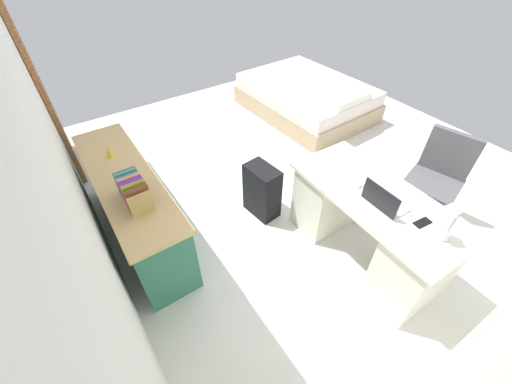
# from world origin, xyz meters

# --- Properties ---
(ground_plane) EXTENTS (5.61, 5.61, 0.00)m
(ground_plane) POSITION_xyz_m (0.00, 0.00, 0.00)
(ground_plane) COLOR silver
(wall_back) EXTENTS (4.61, 0.10, 2.54)m
(wall_back) POSITION_xyz_m (0.00, 2.09, 1.27)
(wall_back) COLOR silver
(wall_back) RESTS_ON ground_plane
(door_wooden) EXTENTS (0.88, 0.05, 2.04)m
(door_wooden) POSITION_xyz_m (1.76, 2.01, 1.02)
(door_wooden) COLOR brown
(door_wooden) RESTS_ON ground_plane
(desk) EXTENTS (1.46, 0.71, 0.73)m
(desk) POSITION_xyz_m (-1.21, 0.11, 0.38)
(desk) COLOR silver
(desk) RESTS_ON ground_plane
(office_chair) EXTENTS (0.56, 0.56, 0.94)m
(office_chair) POSITION_xyz_m (-1.23, -0.78, 0.42)
(office_chair) COLOR black
(office_chair) RESTS_ON ground_plane
(credenza) EXTENTS (1.80, 0.48, 0.74)m
(credenza) POSITION_xyz_m (0.18, 1.71, 0.37)
(credenza) COLOR #2D7056
(credenza) RESTS_ON ground_plane
(bed) EXTENTS (1.95, 1.47, 0.58)m
(bed) POSITION_xyz_m (1.15, -1.27, 0.24)
(bed) COLOR tan
(bed) RESTS_ON ground_plane
(suitcase_black) EXTENTS (0.38, 0.26, 0.58)m
(suitcase_black) POSITION_xyz_m (-0.25, 0.56, 0.29)
(suitcase_black) COLOR black
(suitcase_black) RESTS_ON ground_plane
(laptop) EXTENTS (0.32, 0.23, 0.21)m
(laptop) POSITION_xyz_m (-1.30, 0.18, 0.78)
(laptop) COLOR #B7B7BC
(laptop) RESTS_ON desk
(computer_mouse) EXTENTS (0.06, 0.10, 0.03)m
(computer_mouse) POSITION_xyz_m (-1.04, 0.13, 0.75)
(computer_mouse) COLOR white
(computer_mouse) RESTS_ON desk
(cell_phone_near_laptop) EXTENTS (0.08, 0.14, 0.01)m
(cell_phone_near_laptop) POSITION_xyz_m (-1.58, 0.08, 0.74)
(cell_phone_near_laptop) COLOR black
(cell_phone_near_laptop) RESTS_ON desk
(desk_lamp) EXTENTS (0.16, 0.11, 0.34)m
(desk_lamp) POSITION_xyz_m (-1.72, 0.13, 0.99)
(desk_lamp) COLOR silver
(desk_lamp) RESTS_ON desk
(book_row) EXTENTS (0.35, 0.17, 0.24)m
(book_row) POSITION_xyz_m (-0.19, 1.71, 0.84)
(book_row) COLOR tan
(book_row) RESTS_ON credenza
(figurine_small) EXTENTS (0.08, 0.08, 0.11)m
(figurine_small) POSITION_xyz_m (0.52, 1.71, 0.79)
(figurine_small) COLOR gold
(figurine_small) RESTS_ON credenza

